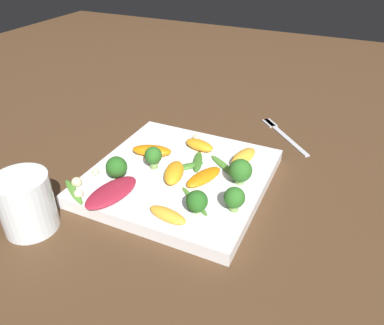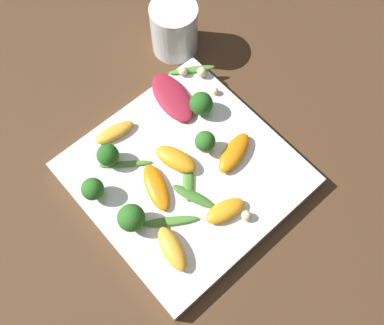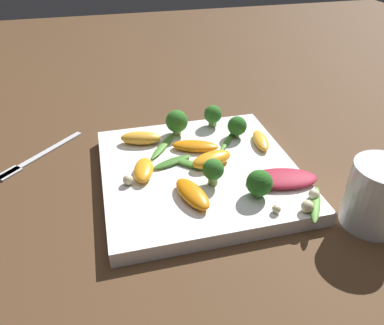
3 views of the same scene
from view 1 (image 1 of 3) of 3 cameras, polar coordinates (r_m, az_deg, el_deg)
ground_plane at (r=0.70m, az=-1.87°, el=-2.99°), size 2.40×2.40×0.00m
plate at (r=0.69m, az=-1.89°, el=-2.19°), size 0.31×0.31×0.02m
drinking_glass at (r=0.63m, az=-23.95°, el=-5.71°), size 0.08×0.08×0.09m
fork at (r=0.88m, az=13.30°, el=4.60°), size 0.14×0.14×0.01m
radicchio_leaf_0 at (r=0.64m, az=-12.18°, el=-4.45°), size 0.11×0.07×0.01m
orange_segment_0 at (r=0.73m, az=-6.14°, el=1.83°), size 0.05×0.08×0.02m
orange_segment_1 at (r=0.58m, az=-3.74°, el=-7.96°), size 0.04×0.07×0.01m
orange_segment_2 at (r=0.71m, az=7.85°, el=0.86°), size 0.08×0.05×0.02m
orange_segment_3 at (r=0.66m, az=-2.90°, el=-1.49°), size 0.08×0.05×0.02m
orange_segment_4 at (r=0.75m, az=1.02°, el=2.71°), size 0.04×0.07×0.02m
orange_segment_5 at (r=0.66m, az=1.82°, el=-2.19°), size 0.09×0.06×0.01m
broccoli_floret_0 at (r=0.67m, az=-11.42°, el=-0.74°), size 0.04×0.04×0.04m
broccoli_floret_1 at (r=0.59m, az=6.48°, el=-5.43°), size 0.03×0.03×0.04m
broccoli_floret_2 at (r=0.64m, az=7.40°, el=-1.27°), size 0.04×0.04×0.05m
broccoli_floret_3 at (r=0.58m, az=0.75°, el=-5.94°), size 0.03×0.03×0.04m
broccoli_floret_4 at (r=0.68m, az=-5.92°, el=0.97°), size 0.03×0.03×0.04m
arugula_sprig_0 at (r=0.71m, az=0.89°, el=0.17°), size 0.07×0.04×0.01m
arugula_sprig_1 at (r=0.61m, az=0.34°, el=-5.84°), size 0.06×0.07×0.01m
arugula_sprig_2 at (r=0.69m, az=-0.86°, el=-0.62°), size 0.06×0.06×0.01m
arugula_sprig_3 at (r=0.69m, az=4.97°, el=-0.55°), size 0.06×0.08×0.01m
arugula_sprig_4 at (r=0.66m, az=-17.60°, el=-4.24°), size 0.05×0.08×0.01m
macadamia_nut_0 at (r=0.67m, az=-17.18°, el=-2.86°), size 0.02×0.02×0.02m
macadamia_nut_1 at (r=0.78m, az=0.66°, el=3.79°), size 0.02×0.02×0.02m
macadamia_nut_2 at (r=0.65m, az=-16.89°, el=-4.52°), size 0.02×0.02×0.02m
macadamia_nut_3 at (r=0.69m, az=-14.48°, el=-1.43°), size 0.01×0.01×0.01m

